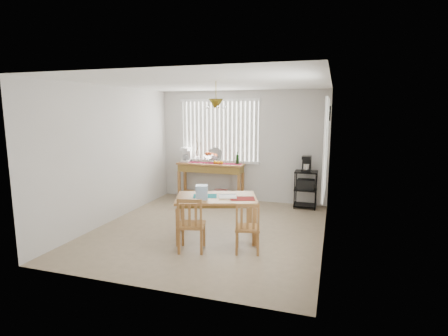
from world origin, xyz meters
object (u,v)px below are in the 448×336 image
(wire_cart, at_px, (306,186))
(dining_table, at_px, (216,201))
(chair_right, at_px, (247,228))
(sideboard, at_px, (211,172))
(chair_left, at_px, (191,225))
(cart_items, at_px, (307,164))

(wire_cart, bearing_deg, dining_table, -118.58)
(wire_cart, xyz_separation_m, chair_right, (-0.63, -2.82, -0.10))
(dining_table, height_order, chair_right, chair_right)
(sideboard, xyz_separation_m, chair_left, (0.77, -3.03, -0.25))
(dining_table, xyz_separation_m, chair_right, (0.66, -0.47, -0.24))
(sideboard, relative_size, dining_table, 1.04)
(wire_cart, distance_m, chair_left, 3.36)
(sideboard, bearing_deg, wire_cart, -0.13)
(wire_cart, distance_m, dining_table, 2.68)
(cart_items, bearing_deg, wire_cart, -90.00)
(sideboard, bearing_deg, chair_left, -75.79)
(chair_left, bearing_deg, dining_table, 75.58)
(chair_left, bearing_deg, chair_right, 14.14)
(dining_table, relative_size, chair_right, 1.92)
(wire_cart, xyz_separation_m, dining_table, (-1.28, -2.35, 0.13))
(wire_cart, height_order, cart_items, cart_items)
(chair_left, relative_size, chair_right, 1.07)
(dining_table, bearing_deg, chair_left, -104.42)
(chair_left, bearing_deg, wire_cart, 64.32)
(cart_items, distance_m, chair_left, 3.41)
(wire_cart, distance_m, chair_right, 2.89)
(sideboard, bearing_deg, chair_right, -60.50)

